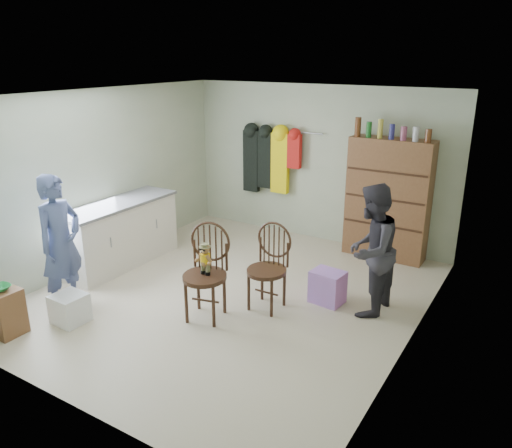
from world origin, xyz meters
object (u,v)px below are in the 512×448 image
Objects in this scene: chair_front at (207,266)px; chair_far at (269,263)px; counter at (120,233)px; dresser at (388,199)px.

chair_far is (0.50, 0.58, -0.06)m from chair_front.
chair_front is (2.01, -0.58, 0.16)m from counter.
counter is 2.51m from chair_far.
chair_front is at bearing -16.08° from counter.
chair_front reaches higher than chair_far.
chair_far is at bearing 0.01° from counter.
counter is 1.76× the size of chair_far.
dresser is (0.69, 2.30, 0.35)m from chair_far.
dresser is at bearing 35.69° from counter.
chair_far is at bearing 35.07° from chair_front.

